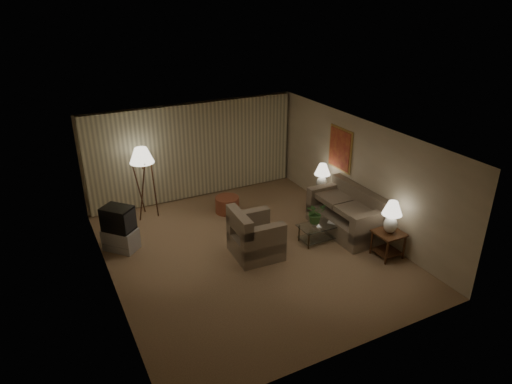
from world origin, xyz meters
TOP-DOWN VIEW (x-y plane):
  - ground at (0.00, 0.00)m, footprint 7.00×7.00m
  - room_shell at (0.02, 1.51)m, footprint 6.04×7.02m
  - sofa at (2.50, -0.20)m, footprint 1.97×0.99m
  - armchair at (0.08, -0.16)m, footprint 1.15×1.10m
  - side_table_near at (2.65, -1.55)m, footprint 0.59×0.59m
  - side_table_far at (2.65, 1.05)m, footprint 0.45×0.37m
  - table_lamp_near at (2.65, -1.55)m, footprint 0.43×0.43m
  - table_lamp_far at (2.65, 1.05)m, footprint 0.42×0.42m
  - coffee_table at (1.70, -0.30)m, footprint 1.01×0.55m
  - tv_cabinet at (-2.55, 1.46)m, footprint 1.21×1.20m
  - crt_tv at (-2.55, 1.46)m, footprint 1.11×1.11m
  - floor_lamp at (-1.59, 2.80)m, footprint 0.61×0.61m
  - ottoman at (0.37, 2.08)m, footprint 0.78×0.78m
  - vase at (1.55, -0.30)m, footprint 0.17×0.17m
  - flowers at (1.55, -0.30)m, footprint 0.45×0.40m
  - book at (1.95, -0.40)m, footprint 0.26×0.27m

SIDE VIEW (x-z plane):
  - ground at x=0.00m, z-range 0.00..0.00m
  - ottoman at x=0.37m, z-range 0.00..0.42m
  - tv_cabinet at x=-2.55m, z-range 0.00..0.50m
  - coffee_table at x=1.70m, z-range 0.07..0.48m
  - side_table_far at x=2.65m, z-range 0.09..0.69m
  - side_table_near at x=2.65m, z-range 0.12..0.72m
  - book at x=1.95m, z-range 0.41..0.43m
  - sofa at x=2.50m, z-range 0.00..0.87m
  - armchair at x=0.08m, z-range 0.00..0.88m
  - vase at x=1.55m, z-range 0.42..0.55m
  - crt_tv at x=-2.55m, z-range 0.50..1.06m
  - flowers at x=1.55m, z-range 0.55..1.05m
  - floor_lamp at x=-1.59m, z-range 0.04..1.92m
  - table_lamp_far at x=2.65m, z-range 0.66..1.38m
  - table_lamp_near at x=2.65m, z-range 0.67..1.41m
  - room_shell at x=0.02m, z-range 0.39..3.11m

